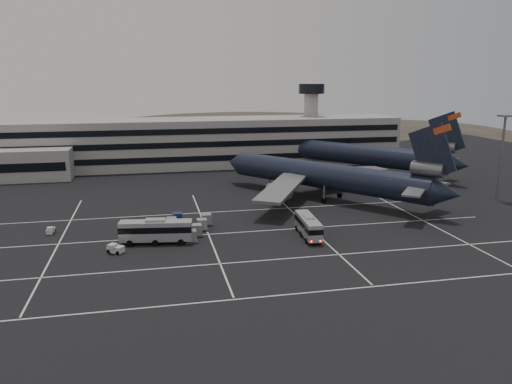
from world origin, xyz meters
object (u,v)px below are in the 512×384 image
trijet_main (327,176)px  uld_cluster (184,227)px  bus_far (156,230)px  tug_a (51,231)px  bus_near (308,225)px

trijet_main → uld_cluster: 36.59m
bus_far → uld_cluster: bus_far is taller
tug_a → bus_far: bearing=-22.7°
bus_near → uld_cluster: bearing=165.6°
bus_near → trijet_main: bearing=67.5°
bus_near → tug_a: bearing=169.8°
tug_a → uld_cluster: bearing=-5.8°
tug_a → uld_cluster: size_ratio=0.15×
trijet_main → bus_near: trijet_main is taller
bus_far → tug_a: bearing=71.2°
tug_a → uld_cluster: (22.20, -3.96, 0.42)m
bus_near → bus_far: (-24.85, 1.71, 0.23)m
trijet_main → tug_a: (-54.18, -13.31, -4.69)m
bus_near → bus_far: size_ratio=0.89×
uld_cluster → tug_a: bearing=169.9°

